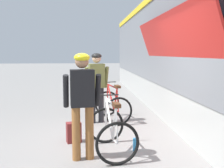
{
  "coord_description": "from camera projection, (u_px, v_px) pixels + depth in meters",
  "views": [
    {
      "loc": [
        -0.27,
        -4.7,
        1.76
      ],
      "look_at": [
        0.26,
        1.07,
        1.05
      ],
      "focal_mm": 40.35,
      "sensor_mm": 36.0,
      "label": 1
    }
  ],
  "objects": [
    {
      "name": "ground_plane",
      "position": [
        104.0,
        144.0,
        4.88
      ],
      "size": [
        80.0,
        80.0,
        0.0
      ],
      "primitive_type": "plane",
      "color": "gray"
    },
    {
      "name": "train_car",
      "position": [
        213.0,
        46.0,
        6.85
      ],
      "size": [
        3.32,
        17.78,
        3.88
      ],
      "color": "slate",
      "rests_on": "ground"
    },
    {
      "name": "cyclist_near_in_olive",
      "position": [
        97.0,
        81.0,
        6.31
      ],
      "size": [
        0.65,
        0.38,
        1.76
      ],
      "color": "#232328",
      "rests_on": "ground"
    },
    {
      "name": "cyclist_far_in_dark",
      "position": [
        82.0,
        97.0,
        4.08
      ],
      "size": [
        0.64,
        0.35,
        1.76
      ],
      "color": "#935B2D",
      "rests_on": "ground"
    },
    {
      "name": "bicycle_near_red",
      "position": [
        113.0,
        105.0,
        6.57
      ],
      "size": [
        0.91,
        1.19,
        0.99
      ],
      "color": "black",
      "rests_on": "ground"
    },
    {
      "name": "bicycle_far_white",
      "position": [
        111.0,
        131.0,
        4.41
      ],
      "size": [
        0.83,
        1.14,
        0.99
      ],
      "color": "black",
      "rests_on": "ground"
    },
    {
      "name": "backpack_on_platform",
      "position": [
        74.0,
        132.0,
        4.99
      ],
      "size": [
        0.32,
        0.25,
        0.4
      ],
      "primitive_type": "cube",
      "rotation": [
        0.0,
        0.0,
        0.26
      ],
      "color": "maroon",
      "rests_on": "ground"
    },
    {
      "name": "water_bottle_near_the_bikes",
      "position": [
        135.0,
        144.0,
        4.56
      ],
      "size": [
        0.07,
        0.07,
        0.23
      ],
      "primitive_type": "cylinder",
      "color": "#338CCC",
      "rests_on": "ground"
    }
  ]
}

